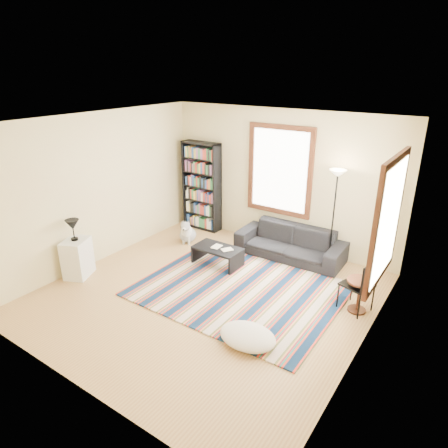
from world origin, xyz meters
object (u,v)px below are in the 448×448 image
Objects in this scene: coffee_table at (218,256)px; white_cabinet at (77,258)px; floor_lamp at (333,220)px; sofa at (290,243)px; dog at (188,231)px; bookshelf at (202,186)px; floor_cushion at (248,336)px; side_table at (359,296)px; folding_chair at (357,285)px.

coffee_table is 2.54m from white_cabinet.
coffee_table is 0.48× the size of floor_lamp.
dog is (-2.13, -0.56, -0.05)m from sofa.
floor_cushion is (3.05, -3.00, -0.90)m from bookshelf.
floor_lamp is (0.77, 0.10, 0.62)m from sofa.
dog is at bearing 48.83° from white_cabinet.
sofa is 2.48m from bookshelf.
bookshelf is 4.34m from side_table.
sofa reaches higher than coffee_table.
dog is at bearing -170.50° from folding_chair.
dog reaches higher than coffee_table.
folding_chair is at bearing 59.67° from floor_cushion.
sofa is 1.05× the size of bookshelf.
folding_chair is at bearing 157.70° from side_table.
sofa is 1.46m from coffee_table.
coffee_table is at bearing 179.08° from side_table.
white_cabinet reaches higher than floor_cushion.
floor_cushion is at bearing -44.52° from bookshelf.
floor_lamp is 1.56m from folding_chair.
folding_chair reaches higher than floor_cushion.
white_cabinet reaches higher than dog.
folding_chair reaches higher than white_cabinet.
side_table is at bearing -18.88° from bookshelf.
bookshelf is 2.09m from coffee_table.
folding_chair is (2.62, -0.02, 0.25)m from coffee_table.
bookshelf is at bearing 135.48° from floor_cushion.
white_cabinet is (-3.58, -2.93, -0.58)m from floor_lamp.
white_cabinet is (-0.45, -3.10, -0.65)m from bookshelf.
side_table is (1.00, 1.61, 0.17)m from floor_cushion.
dog is (0.23, -0.83, -0.74)m from bookshelf.
floor_lamp is 3.44× the size of side_table.
folding_chair is 3.81m from dog.
white_cabinet is (-4.45, -1.73, -0.08)m from folding_chair.
floor_cushion is (0.68, -2.73, -0.21)m from sofa.
side_table reaches higher than dog.
bookshelf is 3.88× the size of dog.
coffee_table is at bearing 19.40° from white_cabinet.
side_table is at bearing -34.83° from sofa.
floor_cushion is 1.51× the size of side_table.
floor_lamp reaches higher than sofa.
floor_lamp reaches higher than white_cabinet.
floor_cushion is 1.92m from folding_chair.
coffee_table is (1.38, -1.34, -0.82)m from bookshelf.
coffee_table is 1.26m from dog.
bookshelf is at bearing 57.33° from white_cabinet.
bookshelf is 3.70× the size of side_table.
sofa is at bearing 20.68° from white_cabinet.
white_cabinet reaches higher than side_table.
floor_cushion is (1.67, -1.65, -0.08)m from coffee_table.
sofa reaches higher than side_table.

